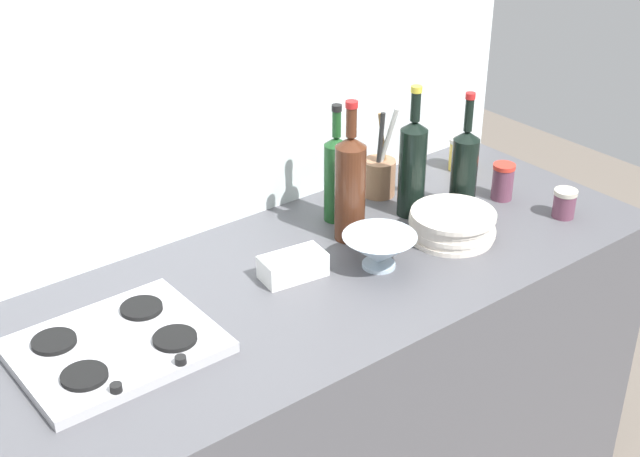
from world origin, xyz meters
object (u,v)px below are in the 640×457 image
Objects in this scene: stovetop_hob at (116,346)px; wine_bottle_leftmost at (412,166)px; plate_stack at (452,224)px; wine_bottle_rightmost at (464,168)px; wine_bottle_mid_left at (336,176)px; wine_bottle_mid_right at (350,186)px; condiment_jar_rear at (503,181)px; butter_dish at (293,266)px; condiment_jar_front at (564,203)px; utensil_crock at (379,175)px; condiment_jar_spare at (461,154)px; mixing_bowl at (379,250)px.

wine_bottle_leftmost reaches higher than stovetop_hob.
wine_bottle_rightmost is at bearing 35.01° from plate_stack.
wine_bottle_rightmost reaches higher than wine_bottle_mid_left.
wine_bottle_leftmost is 1.08× the size of wine_bottle_rightmost.
wine_bottle_mid_right is 0.50m from condiment_jar_rear.
wine_bottle_rightmost is 0.58m from butter_dish.
condiment_jar_front is (0.53, -0.27, -0.11)m from wine_bottle_mid_right.
wine_bottle_mid_left is 1.23× the size of utensil_crock.
wine_bottle_leftmost reaches higher than condiment_jar_spare.
wine_bottle_leftmost is 3.48× the size of condiment_jar_rear.
mixing_bowl is 0.64m from condiment_jar_spare.
wine_bottle_leftmost reaches higher than condiment_jar_front.
condiment_jar_front is at bearing -40.63° from wine_bottle_leftmost.
stovetop_hob is at bearing -175.11° from wine_bottle_leftmost.
wine_bottle_mid_left reaches higher than stovetop_hob.
mixing_bowl is 0.21m from butter_dish.
condiment_jar_spare is at bearing 25.85° from mixing_bowl.
utensil_crock is at bearing 175.67° from condiment_jar_spare.
condiment_jar_rear is at bearing -0.66° from stovetop_hob.
wine_bottle_leftmost is 0.46m from butter_dish.
wine_bottle_rightmost reaches higher than plate_stack.
condiment_jar_front is 0.75× the size of condiment_jar_rear.
wine_bottle_rightmost is at bearing 132.81° from condiment_jar_front.
mixing_bowl is 0.52m from condiment_jar_rear.
condiment_jar_rear is at bearing 14.66° from plate_stack.
condiment_jar_front is at bearing -53.82° from utensil_crock.
wine_bottle_rightmost is 0.16m from condiment_jar_rear.
mixing_bowl is (-0.25, -0.16, -0.10)m from wine_bottle_leftmost.
wine_bottle_rightmost reaches higher than condiment_jar_spare.
mixing_bowl is 1.83× the size of condiment_jar_spare.
stovetop_hob is 0.67m from mixing_bowl.
wine_bottle_mid_left is 0.21m from utensil_crock.
condiment_jar_rear is 0.22m from condiment_jar_spare.
mixing_bowl reaches higher than condiment_jar_front.
condiment_jar_spare is (0.53, 0.12, -0.10)m from wine_bottle_mid_right.
wine_bottle_leftmost is at bearing 0.35° from wine_bottle_mid_right.
wine_bottle_mid_left reaches higher than condiment_jar_rear.
wine_bottle_rightmost is (0.13, -0.07, -0.02)m from wine_bottle_leftmost.
butter_dish is at bearing 1.41° from stovetop_hob.
wine_bottle_mid_left reaches higher than plate_stack.
utensil_crock is at bearing 118.64° from wine_bottle_rightmost.
stovetop_hob is 1.79× the size of plate_stack.
wine_bottle_rightmost reaches higher than mixing_bowl.
condiment_jar_rear reaches higher than mixing_bowl.
utensil_crock reaches higher than condiment_jar_spare.
wine_bottle_mid_right is 0.27m from butter_dish.
butter_dish is at bearing -147.94° from wine_bottle_mid_left.
stovetop_hob is 1.54× the size of utensil_crock.
plate_stack reaches higher than stovetop_hob.
wine_bottle_mid_right is 4.73× the size of condiment_jar_front.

